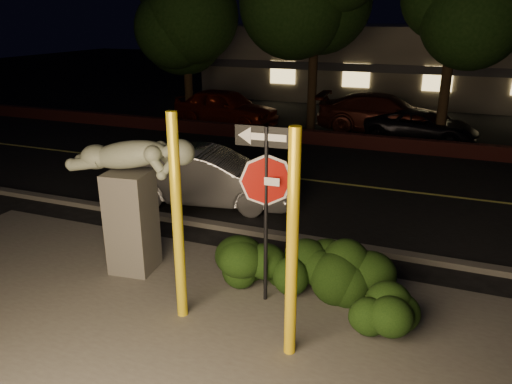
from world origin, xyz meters
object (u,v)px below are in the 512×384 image
yellow_pole_left (178,220)px  parked_car_darkred (384,114)px  parked_car_red (226,107)px  parked_car_dark (421,126)px  signpost (266,181)px  silver_sedan (209,177)px  yellow_pole_right (292,249)px  sculpture (131,190)px

yellow_pole_left → parked_car_darkred: yellow_pole_left is taller
parked_car_red → parked_car_darkred: parked_car_red is taller
parked_car_red → parked_car_dark: 8.11m
parked_car_red → parked_car_dark: bearing=-80.4°
signpost → parked_car_dark: signpost is taller
signpost → parked_car_dark: bearing=80.3°
yellow_pole_left → signpost: yellow_pole_left is taller
parked_car_dark → silver_sedan: bearing=160.1°
signpost → parked_car_darkred: size_ratio=0.55×
silver_sedan → parked_car_dark: (4.49, 8.98, -0.14)m
yellow_pole_right → silver_sedan: (-3.74, 4.95, -0.93)m
yellow_pole_left → sculpture: yellow_pole_left is taller
yellow_pole_right → signpost: yellow_pole_right is taller
yellow_pole_left → silver_sedan: (-1.85, 4.68, -0.94)m
signpost → sculpture: (-2.62, 0.13, -0.53)m
parked_car_red → parked_car_dark: parked_car_red is taller
sculpture → parked_car_red: (-3.93, 12.52, -0.80)m
parked_car_darkred → parked_car_dark: parked_car_darkred is taller
parked_car_red → parked_car_darkred: bearing=-72.2°
yellow_pole_right → parked_car_dark: yellow_pole_right is taller
parked_car_darkred → sculpture: bearing=166.2°
yellow_pole_left → parked_car_dark: size_ratio=0.80×
parked_car_dark → sculpture: bearing=168.3°
yellow_pole_right → parked_car_darkred: 14.90m
sculpture → parked_car_darkred: 13.83m
yellow_pole_right → signpost: size_ratio=1.10×
yellow_pole_right → parked_car_darkred: (-0.77, 14.86, -0.86)m
sculpture → parked_car_darkred: size_ratio=0.48×
parked_car_red → parked_car_dark: size_ratio=1.13×
yellow_pole_left → parked_car_darkred: size_ratio=0.61×
sculpture → silver_sedan: sculpture is taller
yellow_pole_left → parked_car_red: bearing=112.0°
signpost → yellow_pole_right: bearing=-58.4°
yellow_pole_right → parked_car_red: size_ratio=0.70×
signpost → parked_car_red: 14.30m
yellow_pole_left → silver_sedan: 5.12m
yellow_pole_left → yellow_pole_right: 1.90m
yellow_pole_left → sculpture: (-1.54, 1.04, -0.05)m
signpost → parked_car_darkred: bearing=87.1°
signpost → parked_car_dark: size_ratio=0.72×
silver_sedan → parked_car_darkred: bearing=-26.2°
yellow_pole_right → sculpture: yellow_pole_right is taller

